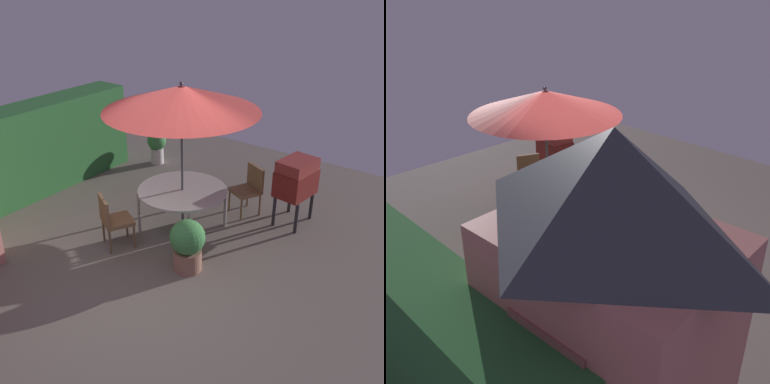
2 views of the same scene
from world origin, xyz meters
TOP-DOWN VIEW (x-y plane):
  - ground_plane at (0.00, 0.00)m, footprint 11.00×11.00m
  - hedge_backdrop at (0.00, 3.50)m, footprint 5.66×0.73m
  - patio_table at (1.18, 0.24)m, footprint 1.50×1.50m
  - patio_umbrella at (1.18, 0.24)m, footprint 2.47×2.47m
  - bbq_grill at (2.56, -1.16)m, footprint 0.76×0.59m
  - chair_near_shed at (2.40, -0.35)m, footprint 0.62×0.62m
  - chair_far_side at (0.10, 0.82)m, footprint 0.63×0.63m
  - potted_plant_by_shed at (0.32, -0.52)m, footprint 0.53×0.53m
  - potted_plant_by_grill at (3.16, 2.52)m, footprint 0.42×0.42m

SIDE VIEW (x-z plane):
  - ground_plane at x=0.00m, z-range 0.00..0.00m
  - potted_plant_by_grill at x=3.16m, z-range 0.06..0.81m
  - potted_plant_by_shed at x=0.32m, z-range 0.03..0.86m
  - chair_near_shed at x=2.40m, z-range 0.07..0.97m
  - chair_far_side at x=0.10m, z-range 0.07..0.97m
  - patio_table at x=1.18m, z-range 0.34..1.12m
  - bbq_grill at x=2.56m, z-range 0.25..1.45m
  - hedge_backdrop at x=0.00m, z-range 0.00..1.77m
  - patio_umbrella at x=1.18m, z-range 1.03..3.61m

